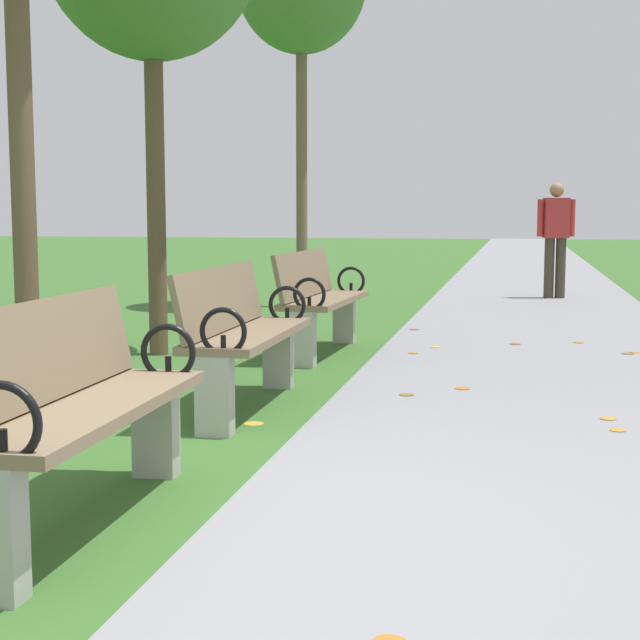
# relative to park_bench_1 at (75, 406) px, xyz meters

# --- Properties ---
(ground_plane) EXTENTS (80.00, 80.00, 0.00)m
(ground_plane) POSITION_rel_park_bench_1_xyz_m (0.50, 0.15, -0.49)
(ground_plane) COLOR #386628
(paved_walkway) EXTENTS (2.82, 44.00, 0.02)m
(paved_walkway) POSITION_rel_park_bench_1_xyz_m (1.91, 18.15, -0.48)
(paved_walkway) COLOR gray
(paved_walkway) RESTS_ON ground
(park_bench_1) EXTENTS (0.50, 1.61, 0.90)m
(park_bench_1) POSITION_rel_park_bench_1_xyz_m (0.00, 0.00, 0.00)
(park_bench_1) COLOR #7A664C
(park_bench_1) RESTS_ON ground
(park_bench_2) EXTENTS (0.48, 1.60, 0.90)m
(park_bench_2) POSITION_rel_park_bench_1_xyz_m (-0.00, 2.31, 0.00)
(park_bench_2) COLOR #7A664C
(park_bench_2) RESTS_ON ground
(park_bench_3) EXTENTS (0.55, 1.62, 0.90)m
(park_bench_3) POSITION_rel_park_bench_1_xyz_m (0.00, 4.70, 0.00)
(park_bench_3) COLOR #7A664C
(park_bench_3) RESTS_ON ground
(pedestrian_walking) EXTENTS (0.52, 0.28, 1.62)m
(pedestrian_walking) POSITION_rel_park_bench_1_xyz_m (2.20, 10.45, 0.44)
(pedestrian_walking) COLOR #3D3328
(pedestrian_walking) RESTS_ON paved_walkway
(scattered_leaves) EXTENTS (5.19, 9.15, 0.02)m
(scattered_leaves) POSITION_rel_park_bench_1_xyz_m (0.90, 3.12, -0.47)
(scattered_leaves) COLOR gold
(scattered_leaves) RESTS_ON ground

